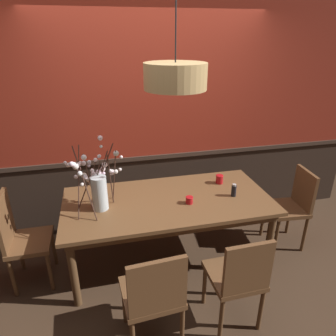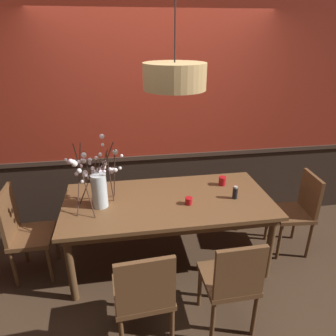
% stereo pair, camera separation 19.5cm
% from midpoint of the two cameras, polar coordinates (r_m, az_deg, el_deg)
% --- Properties ---
extents(ground_plane, '(24.00, 24.00, 0.00)m').
position_cam_midpoint_polar(ground_plane, '(3.50, 1.67, -16.54)').
color(ground_plane, '#422D1E').
extents(back_wall, '(5.35, 0.14, 2.98)m').
position_cam_midpoint_polar(back_wall, '(3.55, -0.50, 11.05)').
color(back_wall, '#2D2119').
rests_on(back_wall, ground).
extents(dining_table, '(2.06, 1.00, 0.74)m').
position_cam_midpoint_polar(dining_table, '(3.11, 1.81, -7.12)').
color(dining_table, brown).
rests_on(dining_table, ground).
extents(chair_far_side_right, '(0.44, 0.38, 0.93)m').
position_cam_midpoint_polar(chair_far_side_right, '(4.01, 3.12, -1.93)').
color(chair_far_side_right, brown).
rests_on(chair_far_side_right, ground).
extents(chair_near_side_left, '(0.47, 0.46, 0.91)m').
position_cam_midpoint_polar(chair_near_side_left, '(2.43, -2.06, -22.30)').
color(chair_near_side_left, brown).
rests_on(chair_near_side_left, ground).
extents(chair_head_west_end, '(0.39, 0.43, 0.95)m').
position_cam_midpoint_polar(chair_head_west_end, '(3.27, -23.91, -10.48)').
color(chair_head_west_end, brown).
rests_on(chair_head_west_end, ground).
extents(chair_head_east_end, '(0.43, 0.44, 0.91)m').
position_cam_midpoint_polar(chair_head_east_end, '(3.67, 24.48, -6.94)').
color(chair_head_east_end, brown).
rests_on(chair_head_east_end, ground).
extents(chair_near_side_right, '(0.41, 0.44, 0.90)m').
position_cam_midpoint_polar(chair_near_side_right, '(2.60, 14.05, -19.65)').
color(chair_near_side_right, brown).
rests_on(chair_near_side_right, ground).
extents(chair_far_side_left, '(0.45, 0.45, 0.93)m').
position_cam_midpoint_polar(chair_far_side_left, '(3.96, -5.10, -2.41)').
color(chair_far_side_left, brown).
rests_on(chair_far_side_left, ground).
extents(vase_with_blossoms, '(0.52, 0.47, 0.65)m').
position_cam_midpoint_polar(vase_with_blossoms, '(2.92, -11.11, -3.19)').
color(vase_with_blossoms, silver).
rests_on(vase_with_blossoms, dining_table).
extents(candle_holder_nearer_center, '(0.08, 0.08, 0.10)m').
position_cam_midpoint_polar(candle_holder_nearer_center, '(3.39, 11.73, -2.39)').
color(candle_holder_nearer_center, red).
rests_on(candle_holder_nearer_center, dining_table).
extents(candle_holder_nearer_edge, '(0.08, 0.08, 0.07)m').
position_cam_midpoint_polar(candle_holder_nearer_edge, '(2.98, 5.78, -6.13)').
color(candle_holder_nearer_edge, red).
rests_on(candle_holder_nearer_edge, dining_table).
extents(condiment_bottle, '(0.05, 0.05, 0.13)m').
position_cam_midpoint_polar(condiment_bottle, '(3.15, 14.16, -4.52)').
color(condiment_bottle, black).
rests_on(condiment_bottle, dining_table).
extents(pendant_lamp, '(0.52, 0.52, 1.15)m').
position_cam_midpoint_polar(pendant_lamp, '(2.60, 3.48, 16.68)').
color(pendant_lamp, tan).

